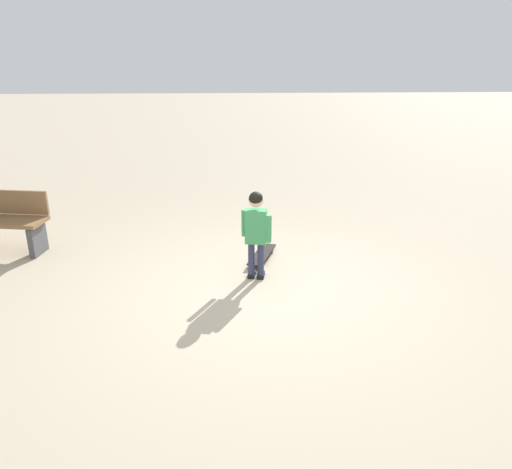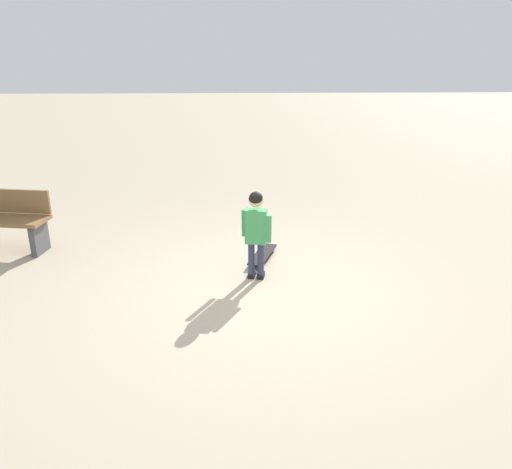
# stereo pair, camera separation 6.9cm
# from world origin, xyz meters

# --- Properties ---
(ground_plane) EXTENTS (50.00, 50.00, 0.00)m
(ground_plane) POSITION_xyz_m (0.00, 0.00, 0.00)
(ground_plane) COLOR tan
(child_person) EXTENTS (0.27, 0.34, 1.06)m
(child_person) POSITION_xyz_m (0.43, -0.04, 0.66)
(child_person) COLOR #2D3351
(child_person) RESTS_ON ground
(skateboard) EXTENTS (0.76, 0.42, 0.07)m
(skateboard) POSITION_xyz_m (0.99, -0.14, 0.06)
(skateboard) COLOR black
(skateboard) RESTS_ON ground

